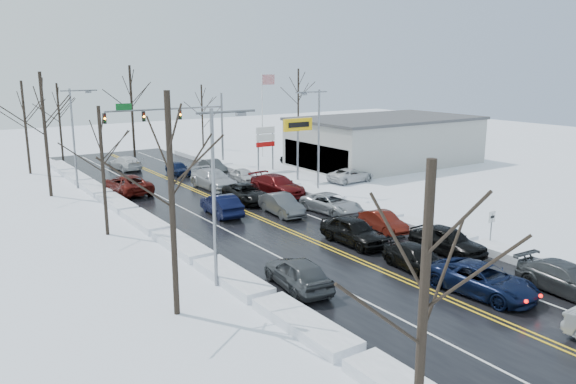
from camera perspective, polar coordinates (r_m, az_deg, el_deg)
ground at (r=36.71m, az=1.82°, el=-4.69°), size 160.00×160.00×0.00m
road_surface at (r=38.28m, az=0.07°, el=-3.94°), size 14.00×84.00×0.01m
snow_bank_left at (r=34.81m, az=-10.42°, el=-5.89°), size 1.65×72.00×0.49m
snow_bank_right at (r=42.83m, az=8.54°, el=-2.27°), size 1.65×72.00×0.49m
traffic_signal_mast at (r=61.51m, az=-10.95°, el=7.38°), size 13.28×0.39×8.00m
tires_plus_sign at (r=54.47m, az=1.01°, el=6.43°), size 3.20×0.34×6.00m
used_vehicles_sign at (r=59.66m, az=-2.31°, el=5.36°), size 2.20×0.22×4.65m
speed_limit_sign at (r=36.43m, az=19.98°, el=-2.94°), size 0.55×0.09×2.35m
flagpole at (r=68.61m, az=-2.52°, el=8.52°), size 1.87×1.20×10.00m
dealership_building at (r=64.80m, az=9.83°, el=5.18°), size 20.40×12.40×5.30m
streetlight_ne at (r=48.33m, az=2.95°, el=5.98°), size 3.20×0.25×9.00m
streetlight_sw at (r=27.86m, az=-7.21°, el=0.86°), size 3.20×0.25×9.00m
streetlight_nw at (r=54.10m, az=-20.80°, el=5.90°), size 3.20×0.25×9.00m
tree_left_a at (r=13.52m, az=13.77°, el=-8.09°), size 3.60×3.60×9.00m
tree_left_b at (r=24.47m, az=-11.90°, el=3.02°), size 4.00×4.00×10.00m
tree_left_c at (r=38.08m, az=-18.45°, el=4.46°), size 3.40×3.40×8.50m
tree_left_d at (r=51.38m, az=-23.62°, el=7.62°), size 4.20×4.20×10.50m
tree_left_e at (r=63.30m, az=-25.25°, el=7.61°), size 3.80×3.80×9.50m
tree_far_b at (r=71.05m, az=-22.29°, el=8.02°), size 3.60×3.60×9.00m
tree_far_c at (r=71.13m, az=-15.66°, el=9.63°), size 4.40×4.40×11.00m
tree_far_d at (r=76.34m, az=-8.74°, el=8.82°), size 3.40×3.40×8.50m
tree_far_e at (r=84.74m, az=1.05°, el=10.29°), size 4.20×4.20×10.50m
queued_car_2 at (r=29.64m, az=19.08°, el=-9.79°), size 3.02×5.65×1.51m
queued_car_3 at (r=31.90m, az=12.96°, el=-7.77°), size 2.33×4.81×1.35m
queued_car_4 at (r=35.76m, az=6.65°, el=-5.25°), size 2.02×5.02×1.71m
queued_car_5 at (r=42.31m, az=-0.65°, el=-2.31°), size 2.00×4.84×1.56m
queued_car_6 at (r=46.36m, az=-4.23°, el=-1.00°), size 2.85×5.48×1.48m
queued_car_7 at (r=51.69m, az=-7.54°, el=0.36°), size 2.65×6.03×1.72m
queued_car_8 at (r=58.78m, az=-11.08°, el=1.74°), size 1.65×4.01×1.36m
queued_car_11 at (r=31.30m, az=26.41°, el=-9.23°), size 2.37×5.24×1.49m
queued_car_12 at (r=35.06m, az=15.82°, el=-6.04°), size 2.13×4.94×1.66m
queued_car_13 at (r=38.76m, az=9.62°, el=-3.92°), size 1.80×4.13×1.32m
queued_car_14 at (r=42.93m, az=4.43°, el=-2.13°), size 2.95×5.46×1.45m
queued_car_15 at (r=48.77m, az=-1.08°, el=-0.28°), size 3.01×6.11×1.71m
queued_car_16 at (r=54.03m, az=-4.47°, el=0.98°), size 1.90×4.06×1.34m
queued_car_17 at (r=59.31m, az=-7.61°, el=1.96°), size 1.46×4.15×1.37m
oncoming_car_0 at (r=42.50m, az=-6.75°, el=-2.34°), size 2.14×5.01×1.61m
oncoming_car_1 at (r=51.18m, az=-15.97°, el=-0.15°), size 3.18×6.23×1.68m
oncoming_car_2 at (r=62.90m, az=-16.18°, el=2.19°), size 2.70×5.37×1.50m
oncoming_car_3 at (r=28.77m, az=1.00°, el=-9.74°), size 2.50×5.00×1.63m
parked_car_0 at (r=54.44m, az=6.39°, el=1.03°), size 4.90×2.44×1.33m
parked_car_1 at (r=59.92m, az=5.70°, el=2.12°), size 2.45×5.51×1.57m
parked_car_2 at (r=63.78m, az=0.65°, el=2.84°), size 1.78×4.11×1.38m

